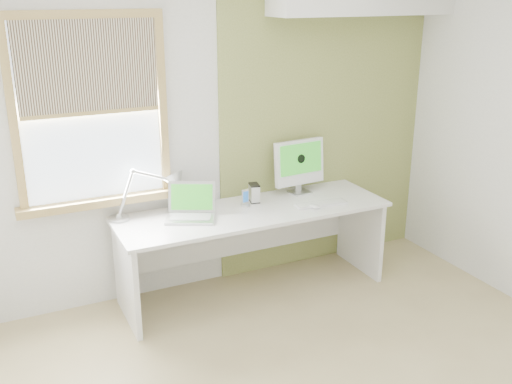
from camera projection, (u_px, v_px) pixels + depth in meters
room at (337, 196)px, 3.28m from camera, size 4.04×3.54×2.64m
accent_wall at (325, 121)px, 5.17m from camera, size 2.00×0.02×2.60m
window at (91, 113)px, 4.25m from camera, size 1.20×0.14×1.42m
desk at (250, 229)px, 4.81m from camera, size 2.20×0.70×0.73m
desk_lamp at (166, 187)px, 4.58m from camera, size 0.69×0.28×0.38m
laptop at (191, 209)px, 4.52m from camera, size 0.46×0.42×0.26m
phone_dock at (245, 201)px, 4.76m from camera, size 0.09×0.09×0.14m
external_drive at (254, 193)px, 4.84m from camera, size 0.10×0.13×0.15m
imac at (299, 163)px, 5.01m from camera, size 0.47×0.17×0.46m
keyboard at (321, 204)px, 4.80m from camera, size 0.44×0.16×0.02m
mouse at (315, 206)px, 4.72m from camera, size 0.10×0.12×0.03m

